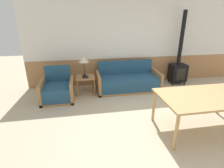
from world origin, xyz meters
TOP-DOWN VIEW (x-y plane):
  - ground_plane at (0.00, 0.00)m, footprint 16.00×16.00m
  - wall_back at (0.00, 2.63)m, footprint 7.20×0.06m
  - couch at (-0.50, 2.01)m, footprint 1.92×0.89m
  - armchair at (-2.57, 1.65)m, footprint 0.86×0.85m
  - side_table at (-1.80, 2.00)m, footprint 0.54×0.54m
  - table_lamp at (-1.82, 2.09)m, footprint 0.30×0.30m
  - book_stack at (-1.80, 1.90)m, footprint 0.18×0.14m
  - dining_table at (0.42, -0.27)m, footprint 1.75×1.06m
  - wood_stove at (1.30, 2.25)m, footprint 0.51×0.42m

SIDE VIEW (x-z plane):
  - ground_plane at x=0.00m, z-range 0.00..0.00m
  - couch at x=-0.50m, z-range -0.17..0.67m
  - armchair at x=-2.57m, z-range -0.17..0.70m
  - side_table at x=-1.80m, z-range 0.17..0.67m
  - book_stack at x=-1.80m, z-range 0.50..0.53m
  - wood_stove at x=1.30m, z-range -0.60..1.75m
  - dining_table at x=0.42m, z-range 0.31..1.05m
  - table_lamp at x=-1.82m, z-range 0.70..1.28m
  - wall_back at x=0.00m, z-range 0.00..2.70m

